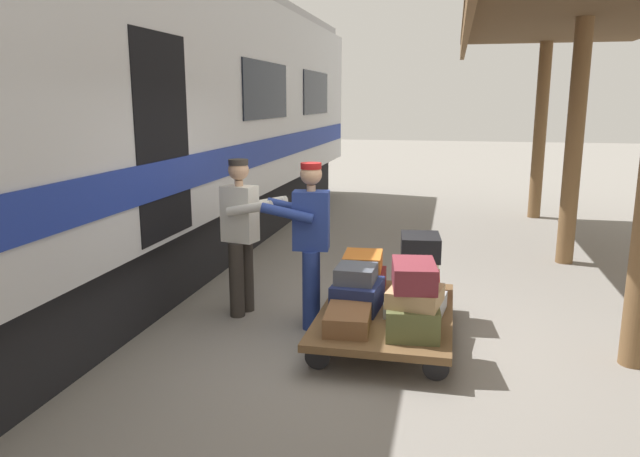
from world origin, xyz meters
TOP-DOWN VIEW (x-y plane):
  - ground_plane at (0.00, 0.00)m, footprint 60.00×60.00m
  - train_car at (3.65, 0.00)m, footprint 3.02×19.34m
  - luggage_cart at (-0.06, -0.11)m, footprint 1.27×2.02m
  - suitcase_red_plastic at (-0.35, -0.67)m, footprint 0.43×0.51m
  - suitcase_maroon_trunk at (0.22, -0.67)m, footprint 0.40×0.55m
  - suitcase_brown_leather at (0.22, 0.44)m, footprint 0.43×0.59m
  - suitcase_olive_duffel at (-0.35, 0.44)m, footprint 0.50×0.56m
  - suitcase_navy_fabric at (0.22, -0.11)m, footprint 0.48×0.59m
  - suitcase_gray_aluminum at (-0.35, -0.11)m, footprint 0.59×0.63m
  - suitcase_tan_vintage at (-0.37, 0.42)m, footprint 0.50×0.54m
  - suitcase_burgundy_valise at (-0.35, 0.39)m, footprint 0.44×0.60m
  - suitcase_slate_roller at (0.24, -0.13)m, footprint 0.39×0.42m
  - suitcase_cream_canvas at (-0.34, -0.68)m, footprint 0.41×0.50m
  - suitcase_black_hardshell at (-0.34, -0.70)m, footprint 0.44×0.54m
  - suitcase_orange_carryall at (0.26, -0.69)m, footprint 0.43×0.53m
  - porter_in_overalls at (0.76, -0.31)m, footprint 0.70×0.48m
  - porter_by_door at (1.55, -0.49)m, footprint 0.72×0.52m

SIDE VIEW (x-z plane):
  - ground_plane at x=0.00m, z-range 0.00..0.00m
  - luggage_cart at x=-0.06m, z-range 0.10..0.40m
  - suitcase_gray_aluminum at x=-0.35m, z-range 0.29..0.45m
  - suitcase_brown_leather at x=0.22m, z-range 0.29..0.47m
  - suitcase_maroon_trunk at x=0.22m, z-range 0.29..0.51m
  - suitcase_red_plastic at x=-0.35m, z-range 0.29..0.52m
  - suitcase_navy_fabric at x=0.22m, z-range 0.29..0.56m
  - suitcase_olive_duffel at x=-0.35m, z-range 0.29..0.57m
  - suitcase_cream_canvas at x=-0.34m, z-range 0.52..0.68m
  - suitcase_orange_carryall at x=0.26m, z-range 0.51..0.70m
  - suitcase_tan_vintage at x=-0.37m, z-range 0.57..0.71m
  - suitcase_slate_roller at x=0.24m, z-range 0.56..0.72m
  - suitcase_black_hardshell at x=-0.34m, z-range 0.68..0.93m
  - suitcase_burgundy_valise at x=-0.35m, z-range 0.71..0.93m
  - porter_in_overalls at x=0.76m, z-range 0.07..1.78m
  - porter_by_door at x=1.55m, z-range 0.07..1.78m
  - train_car at x=3.65m, z-range 0.06..4.06m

